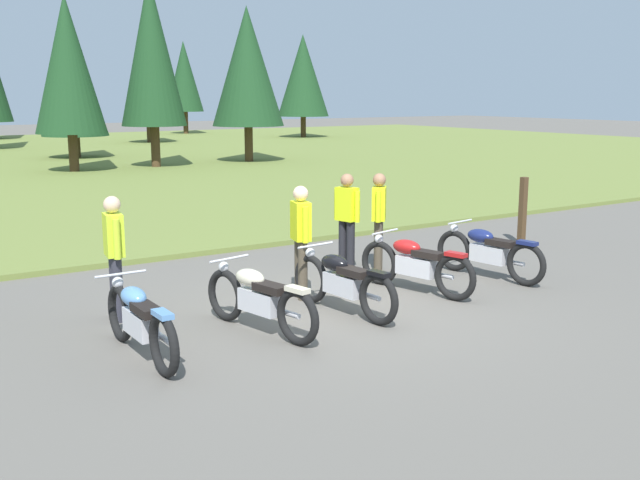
% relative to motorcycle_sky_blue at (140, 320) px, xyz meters
% --- Properties ---
extents(ground_plane, '(140.00, 140.00, 0.00)m').
position_rel_motorcycle_sky_blue_xyz_m(ground_plane, '(3.02, 0.28, -0.44)').
color(ground_plane, '#605B54').
extents(motorcycle_sky_blue, '(0.62, 2.10, 0.88)m').
position_rel_motorcycle_sky_blue_xyz_m(motorcycle_sky_blue, '(0.00, 0.00, 0.00)').
color(motorcycle_sky_blue, black).
rests_on(motorcycle_sky_blue, ground).
extents(motorcycle_cream, '(0.72, 2.08, 0.88)m').
position_rel_motorcycle_sky_blue_xyz_m(motorcycle_cream, '(1.57, 0.07, 0.00)').
color(motorcycle_cream, black).
rests_on(motorcycle_cream, ground).
extents(motorcycle_black, '(0.62, 2.10, 0.88)m').
position_rel_motorcycle_sky_blue_xyz_m(motorcycle_black, '(2.93, 0.18, 0.00)').
color(motorcycle_black, black).
rests_on(motorcycle_black, ground).
extents(motorcycle_red, '(0.76, 2.06, 0.88)m').
position_rel_motorcycle_sky_blue_xyz_m(motorcycle_red, '(4.49, 0.49, 0.00)').
color(motorcycle_red, black).
rests_on(motorcycle_red, ground).
extents(motorcycle_navy, '(0.67, 2.09, 0.88)m').
position_rel_motorcycle_sky_blue_xyz_m(motorcycle_navy, '(6.06, 0.52, 0.00)').
color(motorcycle_navy, black).
rests_on(motorcycle_navy, ground).
extents(rider_with_back_turned, '(0.40, 0.44, 1.67)m').
position_rel_motorcycle_sky_blue_xyz_m(rider_with_back_turned, '(4.86, 1.89, 0.51)').
color(rider_with_back_turned, '#4C4233').
rests_on(rider_with_back_turned, ground).
extents(rider_in_hivis_vest, '(0.27, 0.55, 1.67)m').
position_rel_motorcycle_sky_blue_xyz_m(rider_in_hivis_vest, '(0.23, 1.54, 0.51)').
color(rider_in_hivis_vest, '#2D2D38').
rests_on(rider_in_hivis_vest, ground).
extents(rider_checking_bike, '(0.29, 0.54, 1.67)m').
position_rel_motorcycle_sky_blue_xyz_m(rider_checking_bike, '(4.37, 2.14, 0.51)').
color(rider_checking_bike, black).
rests_on(rider_checking_bike, ground).
extents(rider_near_row_end, '(0.30, 0.53, 1.67)m').
position_rel_motorcycle_sky_blue_xyz_m(rider_near_row_end, '(2.84, 1.13, 0.51)').
color(rider_near_row_end, '#4C4233').
rests_on(rider_near_row_end, ground).
extents(trail_marker_post, '(0.12, 0.12, 1.36)m').
position_rel_motorcycle_sky_blue_xyz_m(trail_marker_post, '(8.64, 2.12, 0.24)').
color(trail_marker_post, '#47331E').
rests_on(trail_marker_post, ground).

